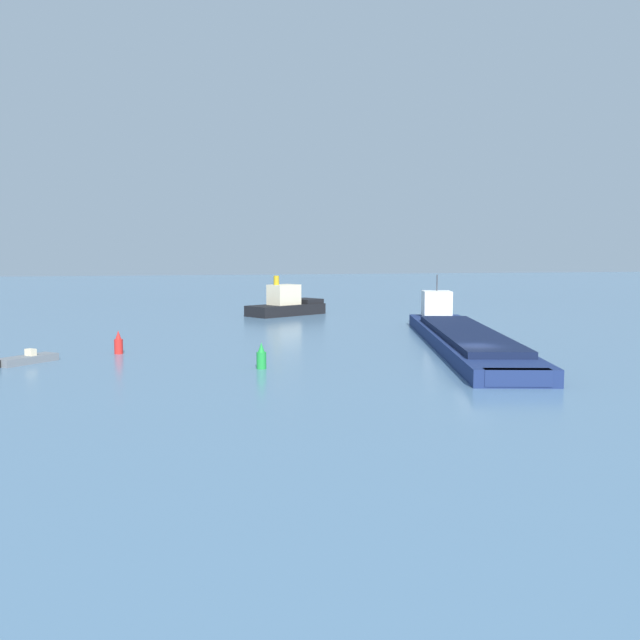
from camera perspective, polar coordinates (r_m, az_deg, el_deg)
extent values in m
plane|color=slate|center=(53.39, 12.07, -3.73)|extent=(400.00, 400.00, 0.00)
cube|color=navy|center=(64.73, 11.19, -1.59)|extent=(14.67, 38.54, 1.16)
cube|color=#0F1834|center=(63.16, 11.44, -1.01)|extent=(11.07, 27.18, 0.50)
cube|color=white|center=(81.22, 9.14, 1.28)|extent=(3.72, 3.84, 2.80)
cylinder|color=#333338|center=(81.09, 9.16, 2.90)|extent=(0.12, 0.12, 1.80)
cube|color=navy|center=(46.54, 15.20, -4.36)|extent=(4.24, 1.88, 1.04)
cube|color=slate|center=(58.79, -22.00, -2.90)|extent=(4.30, 4.43, 0.55)
cube|color=beige|center=(58.93, -21.75, -2.36)|extent=(0.91, 0.90, 0.50)
cube|color=black|center=(94.69, -2.71, 0.81)|extent=(11.12, 8.96, 1.38)
cube|color=black|center=(97.05, -1.08, 1.51)|extent=(4.44, 4.73, 0.60)
cube|color=beige|center=(94.35, -2.85, 2.00)|extent=(4.54, 4.21, 2.60)
cylinder|color=gold|center=(93.42, -3.45, 3.13)|extent=(0.70, 0.70, 1.20)
cylinder|color=black|center=(98.25, -0.37, 1.06)|extent=(0.62, 0.75, 0.70)
cylinder|color=red|center=(61.60, -15.52, -2.02)|extent=(0.70, 0.70, 1.20)
cone|color=red|center=(61.49, -15.54, -1.14)|extent=(0.49, 0.49, 0.70)
cylinder|color=green|center=(52.10, -4.62, -3.18)|extent=(0.70, 0.70, 1.20)
cone|color=green|center=(51.96, -4.63, -2.15)|extent=(0.49, 0.49, 0.70)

